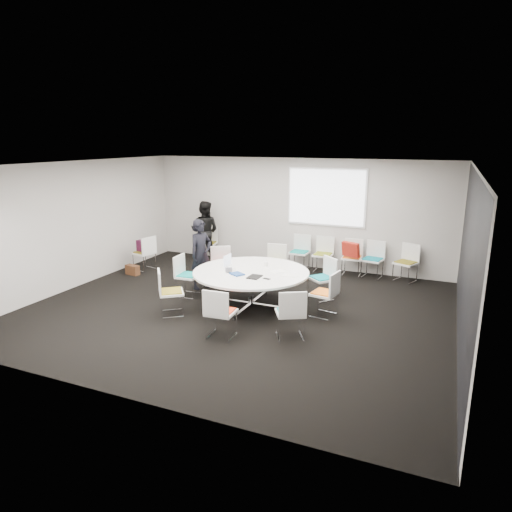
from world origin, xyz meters
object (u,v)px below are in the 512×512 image
at_px(chair_ring_c, 275,271).
at_px(chair_back_c, 352,264).
at_px(person_back, 205,231).
at_px(brown_bag, 132,270).
at_px(cup, 266,264).
at_px(chair_person_back, 208,249).
at_px(chair_back_b, 323,261).
at_px(chair_spare_left, 145,259).
at_px(chair_ring_f, 171,301).
at_px(chair_ring_b, 322,286).
at_px(chair_ring_g, 221,322).
at_px(chair_back_d, 372,266).
at_px(conference_table, 251,280).
at_px(chair_ring_a, 324,302).
at_px(chair_back_e, 405,270).
at_px(chair_ring_e, 188,283).
at_px(laptop, 231,270).
at_px(chair_back_a, 299,259).
at_px(person_main, 201,254).
at_px(chair_ring_d, 222,274).
at_px(maroon_bag, 144,246).
at_px(chair_ring_h, 290,323).

bearing_deg(chair_ring_c, chair_back_c, -146.06).
height_order(person_back, brown_bag, person_back).
xyz_separation_m(cup, brown_bag, (-3.73, 0.41, -0.66)).
xyz_separation_m(chair_back_c, brown_bag, (-4.99, -2.08, -0.16)).
bearing_deg(chair_person_back, chair_back_b, 168.68).
distance_m(chair_spare_left, cup, 3.84).
xyz_separation_m(chair_ring_f, person_back, (-1.37, 3.78, 0.55)).
xyz_separation_m(chair_spare_left, cup, (3.70, -0.89, 0.50)).
bearing_deg(chair_ring_b, chair_ring_g, 107.13).
relative_size(chair_ring_c, chair_back_d, 1.00).
height_order(conference_table, chair_ring_a, chair_ring_a).
bearing_deg(chair_ring_g, chair_person_back, 117.55).
xyz_separation_m(chair_ring_g, chair_back_b, (0.55, 4.51, 0.00)).
bearing_deg(chair_spare_left, chair_ring_f, -122.29).
distance_m(chair_ring_b, chair_back_c, 1.98).
bearing_deg(chair_back_d, chair_ring_c, 42.28).
relative_size(chair_ring_f, chair_back_e, 1.00).
bearing_deg(chair_back_c, chair_ring_f, 55.04).
relative_size(chair_ring_c, cup, 9.78).
bearing_deg(chair_back_c, cup, 61.66).
distance_m(chair_ring_b, brown_bag, 4.78).
xyz_separation_m(chair_ring_e, laptop, (1.11, -0.17, 0.47)).
bearing_deg(chair_spare_left, chair_back_a, -53.19).
xyz_separation_m(chair_ring_f, chair_person_back, (-1.38, 3.94, 0.00)).
bearing_deg(chair_back_b, person_main, 46.83).
xyz_separation_m(chair_ring_b, person_main, (-2.67, -0.36, 0.51)).
height_order(chair_ring_a, chair_ring_e, same).
height_order(chair_back_b, brown_bag, chair_back_b).
distance_m(conference_table, cup, 0.52).
bearing_deg(chair_back_e, chair_ring_e, 58.63).
xyz_separation_m(chair_ring_c, chair_ring_d, (-1.03, -0.69, 0.00)).
bearing_deg(maroon_bag, person_back, 55.38).
relative_size(chair_back_e, chair_spare_left, 1.00).
distance_m(chair_ring_h, chair_back_a, 4.24).
distance_m(conference_table, chair_ring_b, 1.56).
xyz_separation_m(chair_back_a, chair_back_e, (2.61, -0.00, 0.00)).
height_order(conference_table, chair_ring_e, chair_ring_e).
distance_m(chair_back_a, brown_bag, 4.21).
relative_size(chair_ring_e, person_main, 0.56).
bearing_deg(chair_person_back, chair_ring_b, 141.17).
relative_size(conference_table, cup, 25.48).
distance_m(chair_ring_f, laptop, 1.31).
height_order(chair_ring_g, laptop, chair_ring_g).
distance_m(chair_back_d, brown_bag, 5.88).
bearing_deg(chair_person_back, chair_back_c, 168.63).
relative_size(chair_back_b, chair_back_c, 1.00).
distance_m(person_back, brown_bag, 2.26).
distance_m(chair_ring_h, person_main, 3.26).
height_order(chair_ring_a, person_back, person_back).
height_order(chair_back_b, chair_back_e, same).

